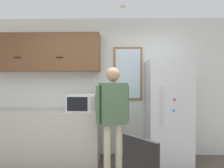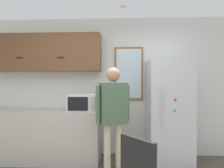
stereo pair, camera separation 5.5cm
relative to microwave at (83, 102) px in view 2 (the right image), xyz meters
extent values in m
cube|color=silver|center=(0.29, 0.40, 0.27)|extent=(6.00, 0.06, 2.70)
cube|color=#BCB7AD|center=(-0.81, 0.06, -0.62)|extent=(2.21, 0.60, 0.93)
cube|color=brown|center=(-0.81, 0.22, 0.92)|extent=(2.21, 0.30, 0.70)
cube|color=black|center=(-1.19, 0.05, 0.82)|extent=(0.12, 0.01, 0.01)
cube|color=black|center=(-0.42, 0.05, 0.82)|extent=(0.12, 0.01, 0.01)
cube|color=white|center=(0.00, 0.00, 0.00)|extent=(0.49, 0.38, 0.30)
cube|color=black|center=(-0.04, -0.19, 0.00)|extent=(0.34, 0.01, 0.23)
cube|color=#B2B2B2|center=(0.21, -0.19, 0.00)|extent=(0.07, 0.01, 0.24)
cylinder|color=beige|center=(0.47, -0.38, -0.69)|extent=(0.11, 0.11, 0.79)
cylinder|color=beige|center=(0.65, -0.30, -0.69)|extent=(0.11, 0.11, 0.79)
cube|color=#4C6B4C|center=(0.56, -0.34, 0.03)|extent=(0.47, 0.37, 0.65)
sphere|color=tan|center=(0.56, -0.34, 0.49)|extent=(0.22, 0.22, 0.22)
cylinder|color=#4C6B4C|center=(0.33, -0.44, 0.03)|extent=(0.07, 0.07, 0.58)
cylinder|color=#4C6B4C|center=(0.79, -0.24, 0.03)|extent=(0.07, 0.07, 0.58)
cube|color=silver|center=(1.53, 0.04, -0.16)|extent=(0.72, 0.63, 1.83)
cylinder|color=silver|center=(1.33, -0.30, -0.02)|extent=(0.02, 0.02, 0.64)
cube|color=#338CDB|center=(1.53, -0.28, -0.09)|extent=(0.04, 0.01, 0.04)
cube|color=red|center=(1.55, -0.28, 0.09)|extent=(0.04, 0.01, 0.04)
cube|color=black|center=(0.82, -1.55, -0.38)|extent=(0.30, 0.30, 0.53)
cube|color=olive|center=(0.84, 0.36, 0.53)|extent=(0.56, 0.04, 1.04)
cube|color=silver|center=(0.84, 0.33, 0.53)|extent=(0.48, 0.01, 0.96)
cylinder|color=white|center=(0.72, -0.23, 1.60)|extent=(0.11, 0.11, 0.01)
camera|label=1|loc=(0.60, -3.09, 0.40)|focal=28.00mm
camera|label=2|loc=(0.65, -3.09, 0.40)|focal=28.00mm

